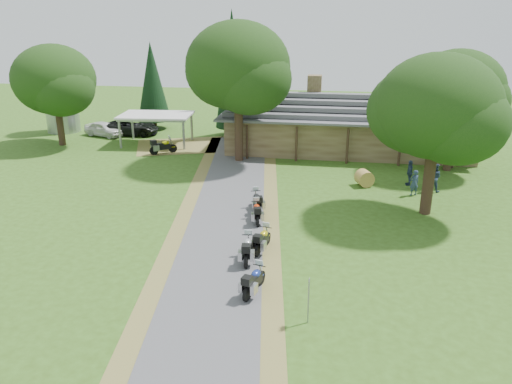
% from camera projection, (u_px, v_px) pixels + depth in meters
% --- Properties ---
extents(ground, '(120.00, 120.00, 0.00)m').
position_uv_depth(ground, '(214.00, 278.00, 22.28)').
color(ground, '#355217').
rests_on(ground, ground).
extents(driveway, '(51.95, 51.95, 0.00)m').
position_uv_depth(driveway, '(223.00, 239.00, 26.07)').
color(driveway, '#47484A').
rests_on(driveway, ground).
extents(lodge, '(21.40, 9.40, 4.90)m').
position_uv_depth(lodge, '(348.00, 122.00, 42.87)').
color(lodge, brown).
rests_on(lodge, ground).
extents(silo, '(3.45, 3.45, 6.41)m').
position_uv_depth(silo, '(61.00, 100.00, 49.33)').
color(silo, gray).
rests_on(silo, ground).
extents(carport, '(6.63, 4.72, 2.72)m').
position_uv_depth(carport, '(157.00, 129.00, 45.05)').
color(carport, silver).
rests_on(carport, ground).
extents(car_white_sedan, '(3.92, 5.77, 1.77)m').
position_uv_depth(car_white_sedan, '(104.00, 127.00, 48.16)').
color(car_white_sedan, silver).
rests_on(car_white_sedan, ground).
extents(car_dark_suv, '(3.09, 6.12, 2.26)m').
position_uv_depth(car_dark_suv, '(130.00, 123.00, 48.57)').
color(car_dark_suv, black).
rests_on(car_dark_suv, ground).
extents(motorcycle_row_a, '(1.03, 1.93, 1.26)m').
position_uv_depth(motorcycle_row_a, '(254.00, 279.00, 20.87)').
color(motorcycle_row_a, navy).
rests_on(motorcycle_row_a, ground).
extents(motorcycle_row_b, '(0.83, 1.99, 1.32)m').
position_uv_depth(motorcycle_row_b, '(247.00, 248.00, 23.64)').
color(motorcycle_row_b, '#A7AAAF').
rests_on(motorcycle_row_b, ground).
extents(motorcycle_row_c, '(0.95, 1.94, 1.27)m').
position_uv_depth(motorcycle_row_c, '(263.00, 239.00, 24.67)').
color(motorcycle_row_c, gold).
rests_on(motorcycle_row_c, ground).
extents(motorcycle_row_d, '(0.99, 1.93, 1.26)m').
position_uv_depth(motorcycle_row_d, '(257.00, 211.00, 28.15)').
color(motorcycle_row_d, red).
rests_on(motorcycle_row_d, ground).
extents(motorcycle_row_e, '(1.17, 1.98, 1.29)m').
position_uv_depth(motorcycle_row_e, '(257.00, 200.00, 29.77)').
color(motorcycle_row_e, black).
rests_on(motorcycle_row_e, ground).
extents(motorcycle_carport_a, '(2.08, 1.85, 1.44)m').
position_uv_depth(motorcycle_carport_a, '(163.00, 145.00, 42.00)').
color(motorcycle_carport_a, '#C3C40C').
rests_on(motorcycle_carport_a, ground).
extents(person_a, '(0.69, 0.61, 2.00)m').
position_uv_depth(person_a, '(414.00, 181.00, 32.16)').
color(person_a, navy).
rests_on(person_a, ground).
extents(person_b, '(0.78, 0.69, 2.26)m').
position_uv_depth(person_b, '(434.00, 175.00, 32.87)').
color(person_b, navy).
rests_on(person_b, ground).
extents(person_c, '(0.43, 0.59, 2.06)m').
position_uv_depth(person_c, '(410.00, 171.00, 34.13)').
color(person_c, navy).
rests_on(person_c, ground).
extents(hay_bale, '(1.39, 1.33, 1.10)m').
position_uv_depth(hay_bale, '(364.00, 178.00, 34.11)').
color(hay_bale, olive).
rests_on(hay_bale, ground).
extents(sign_post, '(0.34, 0.06, 1.88)m').
position_uv_depth(sign_post, '(308.00, 301.00, 18.69)').
color(sign_post, gray).
rests_on(sign_post, ground).
extents(oak_lodge_left, '(7.98, 7.98, 12.01)m').
position_uv_depth(oak_lodge_left, '(238.00, 85.00, 38.28)').
color(oak_lodge_left, black).
rests_on(oak_lodge_left, ground).
extents(oak_lodge_right, '(6.54, 6.54, 9.88)m').
position_uv_depth(oak_lodge_right, '(455.00, 105.00, 36.11)').
color(oak_lodge_right, black).
rests_on(oak_lodge_right, ground).
extents(oak_driveway, '(6.89, 6.89, 10.22)m').
position_uv_depth(oak_driveway, '(435.00, 128.00, 27.86)').
color(oak_driveway, black).
rests_on(oak_driveway, ground).
extents(oak_silo, '(7.10, 7.10, 9.40)m').
position_uv_depth(oak_silo, '(56.00, 93.00, 43.59)').
color(oak_silo, black).
rests_on(oak_silo, ground).
extents(cedar_near, '(3.38, 3.38, 11.70)m').
position_uv_depth(cedar_near, '(233.00, 74.00, 46.65)').
color(cedar_near, black).
rests_on(cedar_near, ground).
extents(cedar_far, '(3.35, 3.35, 8.68)m').
position_uv_depth(cedar_far, '(153.00, 86.00, 50.25)').
color(cedar_far, black).
rests_on(cedar_far, ground).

